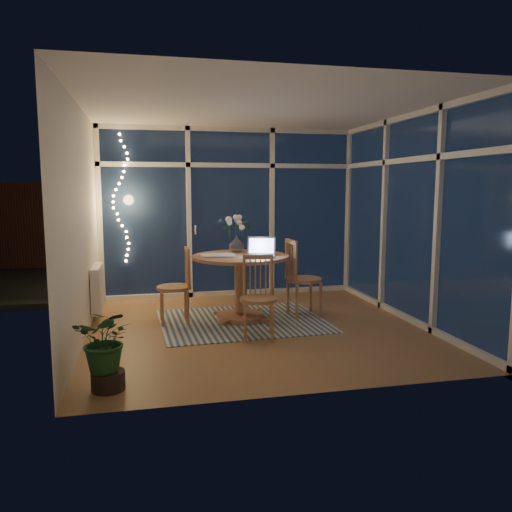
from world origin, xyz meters
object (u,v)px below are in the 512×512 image
Objects in this scene: laptop at (260,246)px; flower_vase at (237,244)px; potted_plant at (107,346)px; dining_table at (241,288)px; chair_left at (174,286)px; chair_right at (304,278)px; chair_front at (258,297)px.

laptop is 0.56m from flower_vase.
flower_vase reaches higher than potted_plant.
chair_left is (-0.84, -0.01, 0.06)m from dining_table.
chair_left is at bearing -169.83° from laptop.
dining_table is 3.45× the size of laptop.
laptop reaches higher than chair_right.
chair_left is 1.02× the size of chair_front.
chair_right reaches higher than potted_plant.
chair_right is at bearing -23.98° from flower_vase.
laptop is at bearing -38.01° from dining_table.
chair_left reaches higher than chair_front.
chair_front is (0.88, -0.84, -0.01)m from chair_left.
dining_table is 2.49m from potted_plant.
dining_table is at bearing 84.91° from chair_right.
chair_left is 1.27× the size of potted_plant.
laptop reaches higher than chair_front.
dining_table is 1.18× the size of chair_right.
chair_left is 1.22m from chair_front.
chair_right is 4.95× the size of flower_vase.
chair_right reaches higher than chair_front.
dining_table is 0.84m from chair_front.
laptop is (-0.62, -0.16, 0.45)m from chair_right.
chair_front reaches higher than dining_table.
dining_table is at bearing -92.37° from flower_vase.
dining_table is 5.83× the size of flower_vase.
dining_table is 1.27× the size of chair_left.
chair_front is 0.85m from laptop.
dining_table is at bearing 103.74° from chair_front.
chair_front is 1.93m from potted_plant.
chair_front is at bearing 131.78° from chair_right.
chair_front reaches higher than potted_plant.
chair_left reaches higher than dining_table.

